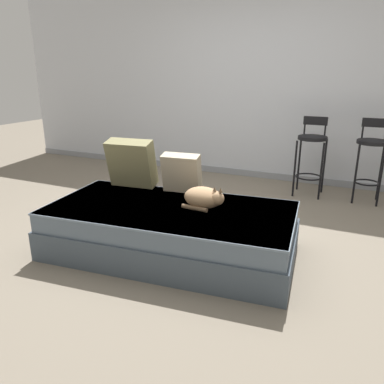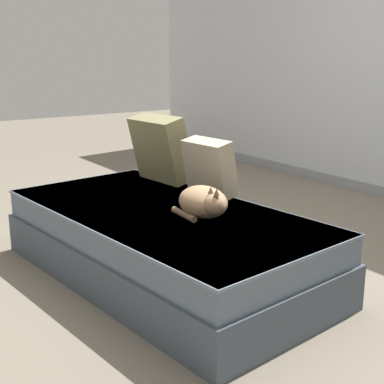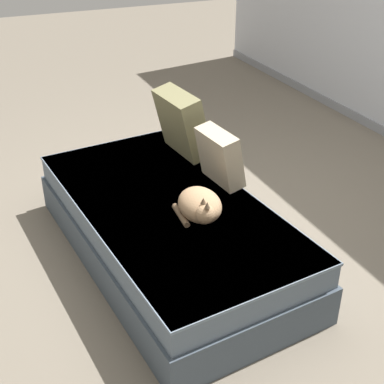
{
  "view_description": "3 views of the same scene",
  "coord_description": "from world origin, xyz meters",
  "views": [
    {
      "loc": [
        1.35,
        -2.92,
        1.46
      ],
      "look_at": [
        0.15,
        -0.3,
        0.53
      ],
      "focal_mm": 35.0,
      "sensor_mm": 36.0,
      "label": 1
    },
    {
      "loc": [
        2.5,
        -1.93,
        1.27
      ],
      "look_at": [
        0.15,
        -0.3,
        0.53
      ],
      "focal_mm": 50.0,
      "sensor_mm": 36.0,
      "label": 2
    },
    {
      "loc": [
        2.61,
        -1.39,
        2.06
      ],
      "look_at": [
        0.15,
        -0.3,
        0.53
      ],
      "focal_mm": 50.0,
      "sensor_mm": 36.0,
      "label": 3
    }
  ],
  "objects": [
    {
      "name": "throw_pillow_corner",
      "position": [
        -0.59,
        -0.05,
        0.64
      ],
      "size": [
        0.46,
        0.3,
        0.46
      ],
      "color": "#847F56",
      "rests_on": "couch"
    },
    {
      "name": "ground_plane",
      "position": [
        0.0,
        0.0,
        0.0
      ],
      "size": [
        16.0,
        16.0,
        0.0
      ],
      "primitive_type": "plane",
      "color": "slate",
      "rests_on": "ground"
    },
    {
      "name": "couch",
      "position": [
        0.0,
        -0.4,
        0.21
      ],
      "size": [
        2.1,
        1.21,
        0.41
      ],
      "color": "#44505B",
      "rests_on": "ground"
    },
    {
      "name": "cat",
      "position": [
        0.26,
        -0.3,
        0.49
      ],
      "size": [
        0.36,
        0.26,
        0.2
      ],
      "color": "tan",
      "rests_on": "couch"
    },
    {
      "name": "throw_pillow_middle",
      "position": [
        -0.09,
        0.0,
        0.59
      ],
      "size": [
        0.36,
        0.22,
        0.36
      ],
      "color": "beige",
      "rests_on": "couch"
    }
  ]
}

